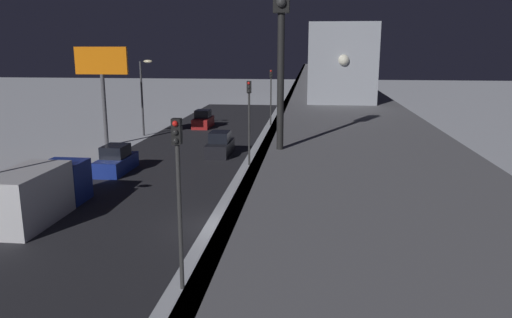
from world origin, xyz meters
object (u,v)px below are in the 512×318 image
(sedan_red, at_px, (203,120))
(box_truck, at_px, (39,193))
(sedan_black, at_px, (220,145))
(traffic_light_near, at_px, (178,180))
(rail_signal, at_px, (281,30))
(commercial_billboard, at_px, (102,71))
(traffic_light_far, at_px, (271,89))
(traffic_light_mid, at_px, (249,111))
(sedan_blue, at_px, (116,161))
(subway_train, at_px, (323,53))

(sedan_red, xyz_separation_m, box_truck, (2.00, 30.69, 0.55))
(sedan_black, distance_m, traffic_light_near, 23.75)
(rail_signal, height_order, box_truck, rail_signal)
(sedan_black, distance_m, commercial_billboard, 12.90)
(box_truck, height_order, traffic_light_far, traffic_light_far)
(rail_signal, relative_size, box_truck, 0.54)
(box_truck, xyz_separation_m, traffic_light_mid, (-9.50, -13.07, 2.85))
(sedan_black, bearing_deg, sedan_blue, -134.12)
(sedan_red, distance_m, traffic_light_near, 38.47)
(traffic_light_mid, relative_size, commercial_billboard, 0.72)
(sedan_blue, distance_m, traffic_light_far, 25.22)
(commercial_billboard, bearing_deg, traffic_light_near, 118.27)
(traffic_light_mid, height_order, commercial_billboard, commercial_billboard)
(sedan_red, relative_size, sedan_blue, 0.92)
(traffic_light_far, bearing_deg, sedan_black, 80.09)
(sedan_red, relative_size, commercial_billboard, 0.46)
(sedan_black, relative_size, commercial_billboard, 0.48)
(subway_train, height_order, box_truck, subway_train)
(subway_train, distance_m, sedan_red, 15.76)
(subway_train, bearing_deg, sedan_blue, 58.30)
(sedan_blue, distance_m, sedan_black, 9.19)
(traffic_light_near, xyz_separation_m, traffic_light_far, (0.00, -39.92, 0.00))
(sedan_blue, height_order, commercial_billboard, commercial_billboard)
(sedan_black, height_order, traffic_light_far, traffic_light_far)
(traffic_light_near, xyz_separation_m, traffic_light_mid, (0.00, -19.96, 0.00))
(sedan_red, distance_m, traffic_light_far, 8.56)
(sedan_blue, relative_size, traffic_light_mid, 0.69)
(subway_train, xyz_separation_m, sedan_red, (13.39, 3.75, -7.41))
(traffic_light_near, bearing_deg, traffic_light_far, -90.00)
(sedan_black, bearing_deg, traffic_light_mid, -49.25)
(sedan_red, relative_size, traffic_light_mid, 0.64)
(subway_train, relative_size, sedan_black, 17.20)
(commercial_billboard, bearing_deg, subway_train, -142.37)
(box_truck, xyz_separation_m, commercial_billboard, (4.48, -19.12, 5.48))
(sedan_black, distance_m, box_truck, 17.72)
(sedan_red, xyz_separation_m, sedan_black, (-4.60, 14.25, 0.00))
(subway_train, xyz_separation_m, traffic_light_far, (5.89, 1.41, -4.01))
(traffic_light_near, bearing_deg, rail_signal, 128.00)
(rail_signal, height_order, commercial_billboard, rail_signal)
(traffic_light_mid, bearing_deg, commercial_billboard, -23.38)
(sedan_blue, xyz_separation_m, traffic_light_near, (-9.30, 16.73, 3.40))
(subway_train, relative_size, traffic_light_mid, 11.57)
(subway_train, distance_m, sedan_blue, 29.85)
(box_truck, bearing_deg, traffic_light_near, 144.06)
(traffic_light_near, bearing_deg, subway_train, -98.11)
(sedan_black, xyz_separation_m, traffic_light_near, (-2.90, 23.32, 3.40))
(commercial_billboard, bearing_deg, sedan_red, -119.25)
(subway_train, xyz_separation_m, rail_signal, (1.99, 46.32, 0.95))
(commercial_billboard, bearing_deg, traffic_light_far, -135.14)
(rail_signal, xyz_separation_m, traffic_light_near, (3.90, -4.99, -4.96))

